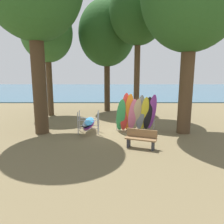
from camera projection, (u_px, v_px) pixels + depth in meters
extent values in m
plane|color=brown|center=(116.00, 133.00, 11.96)|extent=(80.00, 80.00, 0.00)
cube|color=#38607A|center=(113.00, 90.00, 41.13)|extent=(80.00, 36.00, 0.10)
cylinder|color=#42301E|center=(38.00, 77.00, 11.30)|extent=(0.75, 0.75, 6.30)
cylinder|color=#4C3823|center=(185.00, 82.00, 11.42)|extent=(0.74, 0.74, 5.79)
cylinder|color=#42301E|center=(106.00, 82.00, 18.23)|extent=(0.50, 0.50, 5.11)
ellipsoid|color=#234C1E|center=(106.00, 33.00, 17.47)|extent=(4.74, 4.74, 5.45)
cylinder|color=#4C3823|center=(49.00, 83.00, 16.33)|extent=(0.45, 0.45, 5.13)
ellipsoid|color=#33662D|center=(46.00, 32.00, 15.63)|extent=(3.85, 3.85, 4.43)
cylinder|color=#4C3823|center=(136.00, 76.00, 15.37)|extent=(0.43, 0.43, 6.33)
ellipsoid|color=#234C1E|center=(137.00, 11.00, 14.54)|extent=(4.04, 4.04, 4.65)
ellipsoid|color=#339E56|center=(120.00, 115.00, 11.92)|extent=(0.65, 0.84, 1.96)
ellipsoid|color=red|center=(124.00, 112.00, 11.94)|extent=(0.66, 0.72, 2.29)
ellipsoid|color=orange|center=(128.00, 112.00, 12.00)|extent=(0.65, 0.82, 2.24)
ellipsoid|color=pink|center=(132.00, 115.00, 12.08)|extent=(0.67, 0.77, 1.94)
ellipsoid|color=#C6B289|center=(136.00, 114.00, 12.13)|extent=(0.68, 0.88, 1.97)
ellipsoid|color=gray|center=(140.00, 113.00, 12.16)|extent=(0.58, 0.65, 2.15)
ellipsoid|color=yellow|center=(143.00, 114.00, 12.22)|extent=(0.65, 0.78, 2.04)
ellipsoid|color=black|center=(147.00, 113.00, 12.27)|extent=(0.61, 0.65, 2.03)
ellipsoid|color=purple|center=(151.00, 112.00, 12.31)|extent=(0.66, 0.80, 2.16)
cylinder|color=#9EA0A5|center=(116.00, 126.00, 12.36)|extent=(0.04, 0.04, 0.55)
cylinder|color=#9EA0A5|center=(153.00, 124.00, 12.72)|extent=(0.04, 0.04, 0.55)
cylinder|color=#9EA0A5|center=(135.00, 121.00, 12.49)|extent=(2.44, 0.43, 0.04)
cylinder|color=#9EA0A5|center=(77.00, 123.00, 11.49)|extent=(0.05, 0.05, 1.25)
cylinder|color=#9EA0A5|center=(97.00, 123.00, 11.50)|extent=(0.05, 0.05, 1.25)
cylinder|color=#9EA0A5|center=(79.00, 121.00, 12.08)|extent=(0.05, 0.05, 1.25)
cylinder|color=#9EA0A5|center=(98.00, 121.00, 12.09)|extent=(0.05, 0.05, 1.25)
cylinder|color=#9EA0A5|center=(87.00, 128.00, 11.55)|extent=(1.10, 0.04, 0.04)
cylinder|color=#9EA0A5|center=(87.00, 120.00, 11.46)|extent=(1.10, 0.04, 0.04)
cylinder|color=#9EA0A5|center=(88.00, 126.00, 12.14)|extent=(1.10, 0.04, 0.04)
cylinder|color=#9EA0A5|center=(88.00, 118.00, 12.05)|extent=(1.10, 0.04, 0.04)
ellipsoid|color=white|center=(88.00, 126.00, 11.83)|extent=(0.56, 2.11, 0.06)
ellipsoid|color=pink|center=(88.00, 125.00, 11.82)|extent=(0.62, 2.13, 0.06)
ellipsoid|color=purple|center=(88.00, 124.00, 11.81)|extent=(0.64, 2.13, 0.06)
ellipsoid|color=black|center=(87.00, 123.00, 11.80)|extent=(0.59, 2.12, 0.06)
ellipsoid|color=gray|center=(87.00, 122.00, 11.79)|extent=(0.62, 2.12, 0.06)
ellipsoid|color=#2D8ED1|center=(89.00, 121.00, 11.78)|extent=(0.60, 2.12, 0.06)
cube|color=#2D2D33|center=(128.00, 143.00, 9.62)|extent=(0.20, 0.33, 0.42)
cube|color=#2D2D33|center=(152.00, 145.00, 9.24)|extent=(0.20, 0.33, 0.42)
cube|color=olive|center=(140.00, 139.00, 9.38)|extent=(1.45, 0.86, 0.06)
cube|color=olive|center=(141.00, 133.00, 9.51)|extent=(1.34, 0.54, 0.36)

